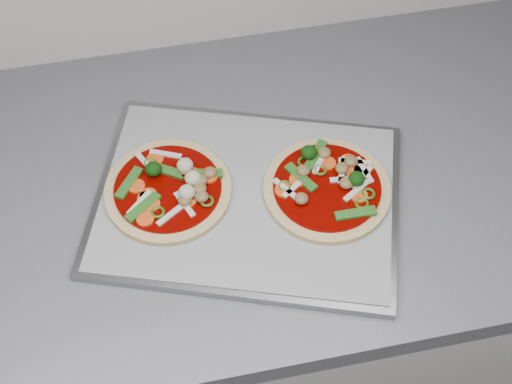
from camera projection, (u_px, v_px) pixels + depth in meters
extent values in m
cube|color=silver|center=(360.00, 295.00, 1.47)|extent=(3.60, 0.60, 0.86)
cube|color=slate|center=(394.00, 160.00, 1.10)|extent=(3.60, 0.60, 0.04)
cube|color=gray|center=(247.00, 199.00, 1.03)|extent=(0.51, 0.44, 0.01)
cube|color=#96969C|center=(247.00, 196.00, 1.02)|extent=(0.49, 0.42, 0.00)
cylinder|color=tan|center=(168.00, 191.00, 1.02)|extent=(0.20, 0.20, 0.01)
cylinder|color=#710300|center=(168.00, 188.00, 1.01)|extent=(0.17, 0.17, 0.00)
cylinder|color=#F9491D|center=(145.00, 219.00, 0.98)|extent=(0.03, 0.03, 0.00)
cube|color=#2C6C21|center=(143.00, 207.00, 0.99)|extent=(0.05, 0.05, 0.00)
ellipsoid|color=#BBB692|center=(187.00, 192.00, 0.99)|extent=(0.02, 0.02, 0.02)
cube|color=beige|center=(185.00, 204.00, 0.99)|extent=(0.03, 0.05, 0.00)
cube|color=#2C6C21|center=(167.00, 171.00, 1.02)|extent=(0.06, 0.04, 0.00)
cube|color=#2C6C21|center=(202.00, 174.00, 1.02)|extent=(0.06, 0.02, 0.00)
cylinder|color=#F9491D|center=(149.00, 196.00, 1.00)|extent=(0.03, 0.03, 0.00)
cylinder|color=#F9491D|center=(188.00, 200.00, 1.00)|extent=(0.03, 0.03, 0.00)
cube|color=beige|center=(145.00, 162.00, 1.03)|extent=(0.03, 0.05, 0.00)
torus|color=#2D5012|center=(150.00, 163.00, 1.03)|extent=(0.02, 0.02, 0.00)
cylinder|color=#F9491D|center=(191.00, 174.00, 1.02)|extent=(0.03, 0.03, 0.00)
ellipsoid|color=brown|center=(185.00, 200.00, 0.99)|extent=(0.03, 0.03, 0.01)
ellipsoid|color=brown|center=(201.00, 180.00, 1.01)|extent=(0.03, 0.03, 0.01)
cube|color=beige|center=(139.00, 203.00, 0.99)|extent=(0.04, 0.04, 0.00)
cylinder|color=#F9491D|center=(151.00, 205.00, 0.99)|extent=(0.03, 0.03, 0.00)
cube|color=beige|center=(166.00, 154.00, 1.04)|extent=(0.05, 0.03, 0.00)
torus|color=#2D5012|center=(158.00, 212.00, 0.98)|extent=(0.03, 0.03, 0.00)
cylinder|color=#F9491D|center=(195.00, 180.00, 1.02)|extent=(0.03, 0.03, 0.00)
ellipsoid|color=#173E0D|center=(153.00, 169.00, 1.02)|extent=(0.03, 0.03, 0.02)
ellipsoid|color=#BBB692|center=(185.00, 165.00, 1.02)|extent=(0.03, 0.03, 0.02)
cylinder|color=#F9491D|center=(155.00, 159.00, 1.04)|extent=(0.04, 0.04, 0.00)
ellipsoid|color=#BBB692|center=(193.00, 178.00, 1.01)|extent=(0.03, 0.03, 0.02)
ellipsoid|color=brown|center=(185.00, 169.00, 1.02)|extent=(0.03, 0.03, 0.01)
cylinder|color=#F9491D|center=(209.00, 176.00, 1.02)|extent=(0.03, 0.03, 0.00)
cube|color=beige|center=(171.00, 214.00, 0.98)|extent=(0.04, 0.03, 0.00)
ellipsoid|color=brown|center=(202.00, 196.00, 0.99)|extent=(0.02, 0.02, 0.01)
torus|color=#2D5012|center=(198.00, 175.00, 1.02)|extent=(0.03, 0.03, 0.00)
cylinder|color=#F9491D|center=(146.00, 199.00, 1.00)|extent=(0.03, 0.03, 0.00)
cylinder|color=#F9491D|center=(136.00, 186.00, 1.01)|extent=(0.03, 0.03, 0.00)
cylinder|color=#F9491D|center=(187.00, 195.00, 1.00)|extent=(0.03, 0.03, 0.00)
cube|color=#2C6C21|center=(129.00, 183.00, 1.01)|extent=(0.05, 0.06, 0.00)
ellipsoid|color=brown|center=(200.00, 189.00, 1.00)|extent=(0.03, 0.03, 0.01)
ellipsoid|color=brown|center=(210.00, 172.00, 1.02)|extent=(0.03, 0.03, 0.01)
torus|color=#2D5012|center=(207.00, 201.00, 0.99)|extent=(0.03, 0.03, 0.00)
cylinder|color=tan|center=(327.00, 189.00, 1.02)|extent=(0.21, 0.21, 0.01)
cylinder|color=#710300|center=(327.00, 187.00, 1.01)|extent=(0.18, 0.18, 0.00)
ellipsoid|color=brown|center=(351.00, 161.00, 1.03)|extent=(0.02, 0.02, 0.01)
torus|color=#2D5012|center=(320.00, 170.00, 1.03)|extent=(0.02, 0.02, 0.00)
cylinder|color=#F9491D|center=(284.00, 190.00, 1.00)|extent=(0.03, 0.03, 0.00)
ellipsoid|color=brown|center=(301.00, 198.00, 0.99)|extent=(0.03, 0.03, 0.01)
cube|color=beige|center=(320.00, 161.00, 1.03)|extent=(0.03, 0.04, 0.00)
cylinder|color=#F9491D|center=(362.00, 171.00, 1.03)|extent=(0.04, 0.04, 0.00)
cube|color=#2C6C21|center=(316.00, 155.00, 1.04)|extent=(0.05, 0.05, 0.00)
cube|color=beige|center=(342.00, 170.00, 1.03)|extent=(0.03, 0.05, 0.00)
ellipsoid|color=#173E0D|center=(356.00, 179.00, 1.01)|extent=(0.03, 0.03, 0.02)
torus|color=#2D5012|center=(362.00, 204.00, 0.99)|extent=(0.03, 0.03, 0.00)
cube|color=beige|center=(346.00, 179.00, 1.02)|extent=(0.05, 0.01, 0.00)
ellipsoid|color=brown|center=(303.00, 170.00, 1.02)|extent=(0.03, 0.03, 0.01)
torus|color=#2D5012|center=(285.00, 186.00, 1.01)|extent=(0.02, 0.02, 0.00)
ellipsoid|color=brown|center=(346.00, 183.00, 1.01)|extent=(0.02, 0.02, 0.01)
ellipsoid|color=#173E0D|center=(309.00, 153.00, 1.03)|extent=(0.03, 0.03, 0.02)
cylinder|color=#F9491D|center=(327.00, 163.00, 1.03)|extent=(0.03, 0.03, 0.00)
cylinder|color=#F9491D|center=(354.00, 172.00, 1.02)|extent=(0.03, 0.03, 0.00)
cube|color=beige|center=(364.00, 170.00, 1.03)|extent=(0.02, 0.05, 0.00)
cylinder|color=#F9491D|center=(348.00, 161.00, 1.04)|extent=(0.04, 0.04, 0.00)
cylinder|color=#F9491D|center=(359.00, 196.00, 1.00)|extent=(0.03, 0.03, 0.00)
torus|color=#2D5012|center=(304.00, 162.00, 1.03)|extent=(0.02, 0.02, 0.00)
cube|color=#2C6C21|center=(301.00, 177.00, 1.02)|extent=(0.04, 0.06, 0.00)
cube|color=beige|center=(355.00, 162.00, 1.03)|extent=(0.05, 0.02, 0.00)
cube|color=beige|center=(362.00, 177.00, 1.02)|extent=(0.04, 0.04, 0.00)
cube|color=beige|center=(295.00, 187.00, 1.01)|extent=(0.04, 0.03, 0.00)
torus|color=#2D5012|center=(368.00, 194.00, 1.00)|extent=(0.02, 0.02, 0.00)
ellipsoid|color=brown|center=(342.00, 168.00, 1.02)|extent=(0.03, 0.03, 0.01)
cube|color=#2C6C21|center=(355.00, 213.00, 0.98)|extent=(0.06, 0.01, 0.00)
cube|color=beige|center=(286.00, 190.00, 1.01)|extent=(0.03, 0.04, 0.00)
ellipsoid|color=brown|center=(324.00, 153.00, 1.04)|extent=(0.03, 0.03, 0.01)
cube|color=beige|center=(356.00, 191.00, 1.00)|extent=(0.05, 0.03, 0.00)
cylinder|color=#F9491D|center=(298.00, 180.00, 1.02)|extent=(0.03, 0.03, 0.00)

